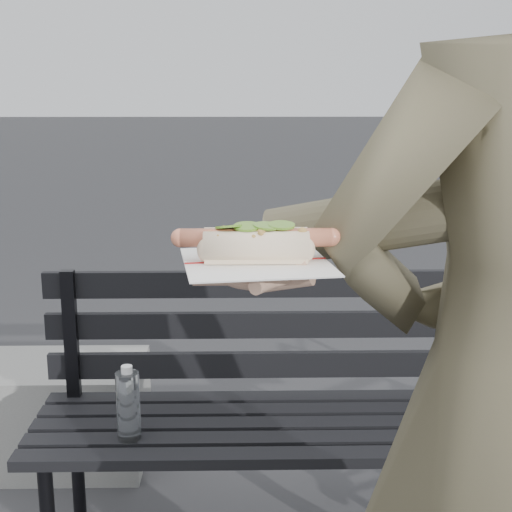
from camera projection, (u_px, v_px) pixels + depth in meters
The scene contains 2 objects.
park_bench at pixel (289, 397), 2.09m from camera, with size 1.50×0.44×0.88m.
held_hotdog at pixel (394, 223), 1.00m from camera, with size 0.63×0.30×0.20m.
Camera 1 is at (-0.06, -0.92, 1.40)m, focal length 50.00 mm.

